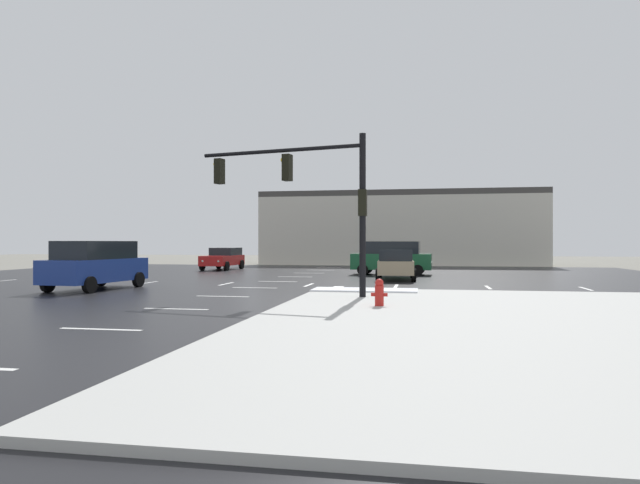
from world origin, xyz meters
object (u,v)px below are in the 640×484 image
fire_hydrant (379,292)px  suv_blue (96,264)px  traffic_signal_mast (313,187)px  sedan_red (223,258)px  suv_green (392,257)px  sedan_tan (396,264)px

fire_hydrant → suv_blue: suv_blue is taller
traffic_signal_mast → suv_blue: 10.31m
traffic_signal_mast → suv_blue: size_ratio=1.27×
fire_hydrant → sedan_red: bearing=119.7°
suv_green → fire_hydrant: bearing=-85.4°
sedan_tan → suv_blue: suv_blue is taller
suv_blue → sedan_red: bearing=8.1°
sedan_tan → fire_hydrant: bearing=178.2°
sedan_tan → suv_green: size_ratio=0.94×
fire_hydrant → sedan_tan: bearing=90.6°
sedan_red → suv_blue: suv_blue is taller
suv_blue → traffic_signal_mast: bearing=-96.7°
traffic_signal_mast → sedan_red: 22.53m
suv_green → sedan_red: size_ratio=1.07×
fire_hydrant → suv_blue: 13.30m
fire_hydrant → suv_blue: bearing=157.2°
fire_hydrant → suv_green: (-0.62, 18.33, 0.55)m
fire_hydrant → suv_green: bearing=91.9°
fire_hydrant → sedan_red: 26.23m
sedan_red → sedan_tan: bearing=55.9°
traffic_signal_mast → sedan_red: traffic_signal_mast is taller
traffic_signal_mast → suv_blue: (-9.68, 2.11, -2.85)m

